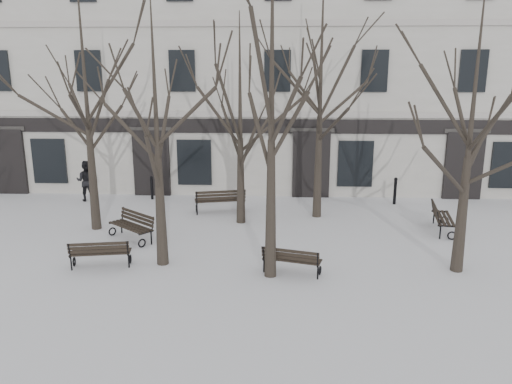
# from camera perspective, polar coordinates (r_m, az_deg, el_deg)

# --- Properties ---
(ground) EXTENTS (100.00, 100.00, 0.00)m
(ground) POSITION_cam_1_polar(r_m,az_deg,el_deg) (14.66, -5.88, -8.19)
(ground) COLOR silver
(ground) RESTS_ON ground
(building) EXTENTS (40.40, 10.20, 11.40)m
(building) POSITION_cam_1_polar(r_m,az_deg,el_deg) (26.46, -1.92, 13.97)
(building) COLOR beige
(building) RESTS_ON ground
(tree_1) EXTENTS (5.17, 5.17, 7.38)m
(tree_1) POSITION_cam_1_polar(r_m,az_deg,el_deg) (13.82, -11.44, 9.97)
(tree_1) COLOR black
(tree_1) RESTS_ON ground
(tree_2) EXTENTS (6.21, 6.21, 8.88)m
(tree_2) POSITION_cam_1_polar(r_m,az_deg,el_deg) (12.68, 1.83, 14.14)
(tree_2) COLOR black
(tree_2) RESTS_ON ground
(tree_3) EXTENTS (5.37, 5.37, 7.67)m
(tree_3) POSITION_cam_1_polar(r_m,az_deg,el_deg) (14.21, 23.66, 9.92)
(tree_3) COLOR black
(tree_3) RESTS_ON ground
(tree_4) EXTENTS (6.22, 6.22, 8.88)m
(tree_4) POSITION_cam_1_polar(r_m,az_deg,el_deg) (17.72, -19.09, 13.37)
(tree_4) COLOR black
(tree_4) RESTS_ON ground
(tree_5) EXTENTS (5.17, 5.17, 7.38)m
(tree_5) POSITION_cam_1_polar(r_m,az_deg,el_deg) (17.57, -1.84, 11.03)
(tree_5) COLOR black
(tree_5) RESTS_ON ground
(tree_6) EXTENTS (6.34, 6.34, 9.06)m
(tree_6) POSITION_cam_1_polar(r_m,az_deg,el_deg) (18.44, 7.47, 14.33)
(tree_6) COLOR black
(tree_6) RESTS_ON ground
(bench_1) EXTENTS (1.73, 0.88, 0.84)m
(bench_1) POSITION_cam_1_polar(r_m,az_deg,el_deg) (14.85, -17.38, -6.60)
(bench_1) COLOR black
(bench_1) RESTS_ON ground
(bench_2) EXTENTS (1.68, 0.98, 0.80)m
(bench_2) POSITION_cam_1_polar(r_m,az_deg,el_deg) (13.77, 4.08, -7.69)
(bench_2) COLOR black
(bench_2) RESTS_ON ground
(bench_3) EXTENTS (1.78, 1.64, 0.91)m
(bench_3) POSITION_cam_1_polar(r_m,az_deg,el_deg) (16.93, -13.94, -3.69)
(bench_3) COLOR black
(bench_3) RESTS_ON ground
(bench_4) EXTENTS (2.03, 1.11, 0.98)m
(bench_4) POSITION_cam_1_polar(r_m,az_deg,el_deg) (19.45, -4.11, -0.90)
(bench_4) COLOR black
(bench_4) RESTS_ON ground
(bench_5) EXTENTS (0.98, 1.94, 0.94)m
(bench_5) POSITION_cam_1_polar(r_m,az_deg,el_deg) (18.41, 20.40, -2.70)
(bench_5) COLOR black
(bench_5) RESTS_ON ground
(bollard_a) EXTENTS (0.13, 0.13, 1.02)m
(bollard_a) POSITION_cam_1_polar(r_m,az_deg,el_deg) (21.92, -11.83, 0.58)
(bollard_a) COLOR black
(bollard_a) RESTS_ON ground
(bollard_b) EXTENTS (0.15, 0.15, 1.14)m
(bollard_b) POSITION_cam_1_polar(r_m,az_deg,el_deg) (21.44, 15.61, 0.23)
(bollard_b) COLOR black
(bollard_b) RESTS_ON ground
(pedestrian_b) EXTENTS (0.89, 0.72, 1.74)m
(pedestrian_b) POSITION_cam_1_polar(r_m,az_deg,el_deg) (22.54, -18.65, -0.93)
(pedestrian_b) COLOR black
(pedestrian_b) RESTS_ON ground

